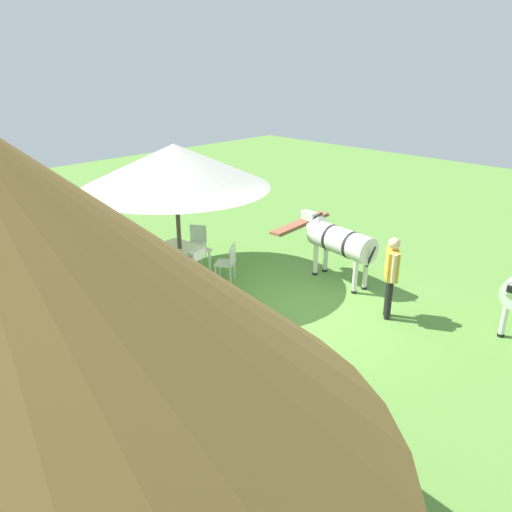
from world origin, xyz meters
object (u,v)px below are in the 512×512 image
object	(u,v)px
patio_chair_near_lawn	(155,276)
patio_chair_near_hut	(197,240)
patio_chair_east_end	(228,261)
zebra_toward_hut	(166,290)
patio_dining_table	(180,252)
guest_beside_umbrella	(106,234)
striped_lounge_chair	(286,369)
zebra_by_umbrella	(339,241)
patio_chair_west_end	(135,252)
shade_umbrella	(175,166)
thatched_hut	(7,396)
standing_watcher	(391,271)

from	to	relation	value
patio_chair_near_lawn	patio_chair_near_hut	bearing A→B (deg)	92.91
patio_chair_east_end	zebra_toward_hut	xyz separation A→B (m)	(-1.09, 2.51, 0.46)
patio_dining_table	guest_beside_umbrella	distance (m)	1.89
striped_lounge_chair	zebra_by_umbrella	size ratio (longest dim) A/B	0.39
patio_chair_west_end	patio_chair_near_lawn	bearing A→B (deg)	42.53
zebra_toward_hut	shade_umbrella	bearing A→B (deg)	121.80
patio_chair_near_hut	zebra_by_umbrella	size ratio (longest dim) A/B	0.38
patio_dining_table	patio_chair_east_end	distance (m)	1.19
thatched_hut	zebra_by_umbrella	world-z (taller)	thatched_hut
patio_chair_near_hut	guest_beside_umbrella	distance (m)	2.27
patio_chair_near_hut	zebra_by_umbrella	bearing A→B (deg)	171.73
guest_beside_umbrella	striped_lounge_chair	world-z (taller)	guest_beside_umbrella
shade_umbrella	patio_chair_near_hut	world-z (taller)	shade_umbrella
patio_chair_west_end	zebra_toward_hut	world-z (taller)	zebra_toward_hut
standing_watcher	zebra_by_umbrella	world-z (taller)	standing_watcher
patio_chair_near_lawn	standing_watcher	world-z (taller)	standing_watcher
patio_chair_near_lawn	zebra_toward_hut	bearing A→B (deg)	-52.63
striped_lounge_chair	patio_chair_west_end	bearing A→B (deg)	6.83
thatched_hut	patio_chair_near_hut	world-z (taller)	thatched_hut
thatched_hut	patio_chair_east_end	distance (m)	8.10
patio_dining_table	zebra_toward_hut	world-z (taller)	zebra_toward_hut
patio_chair_east_end	zebra_toward_hut	size ratio (longest dim) A/B	0.42
patio_dining_table	zebra_by_umbrella	xyz separation A→B (m)	(-2.80, -2.46, 0.34)
patio_chair_near_lawn	zebra_by_umbrella	xyz separation A→B (m)	(-2.29, -3.53, 0.47)
patio_chair_east_end	zebra_by_umbrella	xyz separation A→B (m)	(-1.81, -1.82, 0.47)
patio_chair_west_end	guest_beside_umbrella	xyz separation A→B (m)	(0.56, 0.40, 0.44)
patio_chair_near_hut	patio_chair_west_end	xyz separation A→B (m)	(0.40, 1.60, 0.00)
thatched_hut	patio_chair_near_hut	distance (m)	9.37
thatched_hut	patio_chair_east_end	size ratio (longest dim) A/B	6.67
patio_dining_table	striped_lounge_chair	distance (m)	4.79
patio_dining_table	patio_chair_near_hut	world-z (taller)	patio_chair_near_hut
shade_umbrella	patio_dining_table	bearing A→B (deg)	-90.00
shade_umbrella	patio_dining_table	xyz separation A→B (m)	(0.00, -0.00, -2.04)
zebra_by_umbrella	zebra_toward_hut	xyz separation A→B (m)	(0.72, 4.32, -0.01)
shade_umbrella	patio_chair_east_end	bearing A→B (deg)	-146.75
patio_chair_near_lawn	patio_chair_east_end	distance (m)	1.77
patio_chair_near_lawn	standing_watcher	distance (m)	4.95
patio_chair_near_hut	patio_chair_east_end	distance (m)	1.64
shade_umbrella	patio_chair_west_end	size ratio (longest dim) A/B	4.74
striped_lounge_chair	zebra_by_umbrella	xyz separation A→B (m)	(1.78, -3.82, 0.74)
patio_chair_west_end	standing_watcher	xyz separation A→B (m)	(-5.59, -2.33, 0.51)
shade_umbrella	standing_watcher	size ratio (longest dim) A/B	2.49
thatched_hut	patio_chair_near_hut	bearing A→B (deg)	-46.93
shade_umbrella	striped_lounge_chair	distance (m)	5.36
shade_umbrella	striped_lounge_chair	size ratio (longest dim) A/B	4.61
patio_chair_west_end	zebra_toward_hut	xyz separation A→B (m)	(-3.09, 1.26, 0.46)
guest_beside_umbrella	zebra_by_umbrella	size ratio (longest dim) A/B	0.68
shade_umbrella	patio_chair_east_end	distance (m)	2.47
patio_chair_west_end	patio_chair_near_hut	bearing A→B (deg)	135.44
patio_dining_table	patio_chair_near_lawn	xyz separation A→B (m)	(-0.51, 1.06, -0.13)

